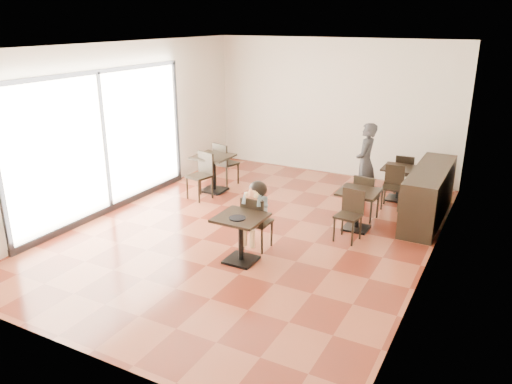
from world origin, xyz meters
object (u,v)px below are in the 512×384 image
Objects in this scene: chair_back_a at (405,173)px; chair_back_b at (392,188)px; child_table at (241,239)px; cafe_table_left at (214,173)px; adult_patron at (365,162)px; chair_left_b at (199,177)px; chair_mid_b at (348,216)px; cafe_table_back at (398,184)px; chair_mid_a at (366,197)px; chair_left_a at (227,164)px; child_chair at (257,222)px; cafe_table_mid at (357,210)px; child at (257,216)px.

chair_back_b is at bearing 85.32° from chair_back_a.
child_table is 0.94× the size of cafe_table_left.
adult_patron is 1.67× the size of chair_left_b.
cafe_table_back is at bearing 89.40° from chair_mid_b.
chair_mid_a reaches higher than chair_back_a.
chair_back_b is (3.71, 0.24, -0.06)m from chair_left_a.
chair_mid_b reaches higher than chair_back_b.
child_chair is 0.94× the size of chair_left_b.
chair_mid_a is at bearing 65.15° from child_table.
cafe_table_mid is (0.35, -1.60, -0.45)m from adult_patron.
chair_left_a is at bearing 124.44° from child_table.
cafe_table_left is 1.14× the size of cafe_table_back.
child is (0.00, 0.55, 0.20)m from child_table.
adult_patron is at bearing -105.44° from child_chair.
cafe_table_back is at bearing 110.09° from adult_patron.
child_table is 0.87× the size of chair_mid_b.
adult_patron is at bearing -155.22° from cafe_table_back.
chair_mid_a is at bearing 96.28° from chair_mid_b.
cafe_table_back is 4.16m from chair_left_b.
child_chair is 3.03m from cafe_table_left.
cafe_table_left is 3.41m from chair_mid_a.
chair_mid_b is (0.00, -1.10, 0.00)m from chair_mid_a.
child is at bearing -20.12° from adult_patron.
chair_mid_a is at bearing 13.95° from adult_patron.
child_chair is 1.13× the size of cafe_table_left.
chair_mid_b is (3.41, -1.11, 0.04)m from cafe_table_left.
chair_mid_b is at bearing 38.92° from child.
cafe_table_mid is 0.83× the size of chair_mid_a.
chair_mid_a is 0.91× the size of chair_left_a.
cafe_table_back is at bearing 81.16° from cafe_table_mid.
chair_left_b is 3.94m from chair_back_b.
child is 0.71× the size of adult_patron.
chair_back_b is at bearing 77.65° from cafe_table_mid.
cafe_table_mid is at bearing 96.28° from chair_mid_b.
child_chair is 1.07× the size of chair_back_a.
adult_patron is at bearing 74.56° from child.
child_table is 3.81m from adult_patron.
adult_patron reaches higher than child.
cafe_table_left reaches higher than cafe_table_mid.
child reaches higher than child_table.
chair_back_b reaches higher than cafe_table_mid.
child_table is 0.78× the size of chair_left_b.
adult_patron is 1.90× the size of chair_back_b.
child reaches higher than chair_back_b.
chair_mid_a is 1.03× the size of chair_back_a.
chair_left_b is (-3.06, -1.59, -0.33)m from adult_patron.
child reaches higher than chair_back_a.
cafe_table_left is 0.83× the size of chair_left_a.
chair_mid_a reaches higher than cafe_table_mid.
child is 2.68m from chair_left_b.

